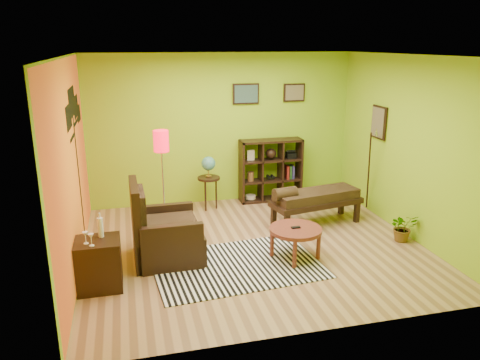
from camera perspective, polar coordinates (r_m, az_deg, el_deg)
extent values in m
plane|color=tan|center=(7.15, 1.67, -8.10)|extent=(5.00, 5.00, 0.00)
cube|color=#93C81E|center=(8.83, -2.19, 6.20)|extent=(5.00, 0.04, 2.80)
cube|color=#93C81E|center=(4.66, 9.27, -3.50)|extent=(5.00, 0.04, 2.80)
cube|color=#93C81E|center=(6.50, -19.98, 1.45)|extent=(0.04, 4.50, 2.80)
cube|color=#93C81E|center=(7.74, 19.94, 3.75)|extent=(0.04, 4.50, 2.80)
cube|color=white|center=(6.51, 1.89, 14.94)|extent=(5.00, 4.50, 0.04)
cube|color=orange|center=(6.49, -19.81, 1.46)|extent=(0.01, 4.45, 2.75)
cube|color=black|center=(7.11, -18.98, -0.14)|extent=(0.01, 0.14, 2.10)
cube|color=black|center=(6.42, -20.15, 7.20)|extent=(0.01, 0.65, 0.32)
cube|color=black|center=(6.94, -19.82, 8.95)|extent=(0.01, 0.85, 0.40)
cube|color=black|center=(7.45, -19.38, 8.44)|extent=(0.01, 0.70, 0.32)
cube|color=black|center=(7.82, -19.06, 7.69)|extent=(0.01, 0.50, 0.26)
cube|color=black|center=(8.81, 0.72, 10.46)|extent=(0.50, 0.03, 0.38)
cube|color=#42665E|center=(8.79, 0.76, 10.44)|extent=(0.44, 0.01, 0.32)
cube|color=black|center=(9.10, 6.62, 10.54)|extent=(0.42, 0.03, 0.34)
cube|color=#7D7452|center=(9.08, 6.67, 10.53)|extent=(0.36, 0.01, 0.28)
cube|color=black|center=(8.43, 16.58, 6.76)|extent=(0.03, 0.44, 0.56)
cube|color=#7D7452|center=(8.41, 16.43, 6.76)|extent=(0.01, 0.38, 0.50)
cylinder|color=black|center=(8.55, 15.41, 1.00)|extent=(0.23, 0.34, 1.46)
cone|color=silver|center=(8.26, 16.30, 5.68)|extent=(0.08, 0.09, 0.16)
cube|color=white|center=(6.58, -0.38, -10.34)|extent=(2.39, 1.70, 0.01)
cylinder|color=maroon|center=(6.68, 6.79, -6.04)|extent=(0.74, 0.74, 0.05)
cylinder|color=maroon|center=(7.07, 6.77, -6.73)|extent=(0.06, 0.06, 0.40)
cylinder|color=maroon|center=(6.78, 3.92, -7.71)|extent=(0.06, 0.06, 0.40)
cylinder|color=maroon|center=(6.78, 9.54, -7.92)|extent=(0.06, 0.06, 0.40)
cylinder|color=maroon|center=(6.47, 6.68, -9.02)|extent=(0.06, 0.06, 0.40)
cube|color=black|center=(6.66, 6.80, -5.75)|extent=(0.13, 0.05, 0.02)
cube|color=black|center=(6.78, -8.62, -7.78)|extent=(0.93, 0.91, 0.42)
cube|color=black|center=(6.62, -12.54, -5.20)|extent=(0.12, 0.90, 1.15)
cube|color=black|center=(6.34, -8.21, -8.30)|extent=(0.84, 0.12, 0.67)
cube|color=black|center=(7.13, -9.07, -5.48)|extent=(0.84, 0.12, 0.67)
cube|color=#F6B666|center=(6.68, -8.46, -5.55)|extent=(0.74, 0.72, 0.15)
cube|color=#F6B666|center=(6.55, -11.93, -3.45)|extent=(0.11, 0.67, 0.52)
cube|color=black|center=(6.16, -16.81, -9.78)|extent=(0.54, 0.49, 0.64)
cylinder|color=white|center=(6.07, -16.64, -5.56)|extent=(0.07, 0.07, 0.25)
cylinder|color=white|center=(6.02, -16.76, -4.19)|extent=(0.02, 0.02, 0.07)
cylinder|color=white|center=(5.97, -18.25, -7.36)|extent=(0.06, 0.06, 0.01)
cylinder|color=white|center=(5.95, -18.30, -6.92)|extent=(0.01, 0.01, 0.09)
cone|color=white|center=(5.92, -18.36, -6.30)|extent=(0.07, 0.07, 0.06)
cylinder|color=white|center=(5.89, -17.62, -7.63)|extent=(0.06, 0.06, 0.01)
cylinder|color=white|center=(5.87, -17.66, -7.18)|extent=(0.01, 0.01, 0.09)
cone|color=white|center=(5.84, -17.72, -6.55)|extent=(0.07, 0.07, 0.06)
cylinder|color=silver|center=(7.86, -9.09, -5.87)|extent=(0.25, 0.25, 0.03)
cylinder|color=silver|center=(7.61, -9.34, -0.61)|extent=(0.02, 0.02, 1.54)
cylinder|color=red|center=(7.43, -9.60, 4.71)|extent=(0.24, 0.24, 0.34)
cylinder|color=black|center=(8.53, -3.84, 0.23)|extent=(0.41, 0.41, 0.04)
cylinder|color=black|center=(8.63, -2.92, -1.70)|extent=(0.03, 0.03, 0.57)
cylinder|color=black|center=(8.73, -4.25, -1.50)|extent=(0.03, 0.03, 0.57)
cylinder|color=black|center=(8.51, -4.22, -1.97)|extent=(0.03, 0.03, 0.57)
cylinder|color=gold|center=(8.52, -3.84, 0.49)|extent=(0.10, 0.10, 0.02)
cylinder|color=gold|center=(8.51, -3.85, 0.89)|extent=(0.02, 0.02, 0.10)
sphere|color=teal|center=(8.46, -3.87, 2.02)|extent=(0.25, 0.25, 0.25)
cube|color=black|center=(8.87, 0.18, 0.96)|extent=(0.04, 0.35, 1.20)
cube|color=black|center=(9.21, 7.20, 1.42)|extent=(0.04, 0.35, 1.20)
cube|color=black|center=(9.20, 3.69, -2.29)|extent=(1.20, 0.35, 0.04)
cube|color=black|center=(8.89, 3.83, 4.80)|extent=(1.20, 0.35, 0.04)
cube|color=black|center=(8.97, 2.54, 1.12)|extent=(0.03, 0.33, 1.12)
cube|color=black|center=(9.09, 4.96, 1.27)|extent=(0.03, 0.33, 1.12)
cube|color=black|center=(9.08, 3.73, -0.02)|extent=(1.12, 0.33, 0.03)
cube|color=black|center=(8.98, 3.78, 2.43)|extent=(1.12, 0.33, 0.03)
cylinder|color=beige|center=(9.07, 1.29, -2.07)|extent=(0.20, 0.20, 0.07)
sphere|color=black|center=(8.95, 3.80, 3.23)|extent=(0.20, 0.20, 0.20)
cube|color=black|center=(9.09, 6.20, 2.99)|extent=(0.18, 0.15, 0.10)
cylinder|color=black|center=(9.05, 3.50, 0.39)|extent=(0.06, 0.12, 0.06)
cylinder|color=black|center=(9.07, 3.98, 0.42)|extent=(0.06, 0.12, 0.06)
ellipsoid|color=#384C26|center=(9.30, 6.05, -1.63)|extent=(0.18, 0.18, 0.09)
cylinder|color=brown|center=(8.94, 1.30, 0.42)|extent=(0.12, 0.12, 0.18)
cube|color=beige|center=(8.84, 1.32, 3.03)|extent=(0.14, 0.03, 0.20)
cube|color=maroon|center=(9.15, 5.72, 0.96)|extent=(0.04, 0.18, 0.26)
cube|color=#1E4C1E|center=(9.16, 6.05, 0.98)|extent=(0.04, 0.18, 0.26)
cube|color=navy|center=(9.18, 6.37, 1.00)|extent=(0.04, 0.18, 0.26)
cube|color=black|center=(7.98, 9.28, -2.66)|extent=(1.63, 0.82, 0.09)
cube|color=#F6B666|center=(7.94, 9.32, -1.83)|extent=(1.51, 0.74, 0.16)
cylinder|color=#F6B666|center=(7.59, 5.50, -1.65)|extent=(0.42, 0.27, 0.20)
cube|color=black|center=(8.60, 12.24, -2.94)|extent=(0.09, 0.09, 0.34)
cube|color=black|center=(7.89, 4.13, -4.37)|extent=(0.09, 0.09, 0.34)
cube|color=black|center=(8.27, 14.05, -3.85)|extent=(0.09, 0.09, 0.34)
cube|color=black|center=(7.53, 5.73, -5.45)|extent=(0.09, 0.09, 0.34)
imported|color=#26661E|center=(7.70, 19.22, -5.80)|extent=(0.46, 0.50, 0.35)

